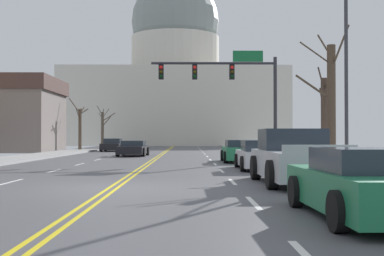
# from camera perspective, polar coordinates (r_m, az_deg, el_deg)

# --- Properties ---
(ground) EXTENTS (20.00, 180.00, 0.20)m
(ground) POSITION_cam_1_polar(r_m,az_deg,el_deg) (14.70, -8.66, -6.46)
(ground) COLOR #4E4E53
(signal_gantry) EXTENTS (7.91, 0.41, 6.71)m
(signal_gantry) POSITION_cam_1_polar(r_m,az_deg,el_deg) (32.62, 4.25, 5.28)
(signal_gantry) COLOR #28282D
(signal_gantry) RESTS_ON ground
(street_lamp_right) EXTENTS (2.39, 0.24, 7.69)m
(street_lamp_right) POSITION_cam_1_polar(r_m,az_deg,el_deg) (20.88, 15.81, 8.14)
(street_lamp_right) COLOR #333338
(street_lamp_right) RESTS_ON ground
(capitol_building) EXTENTS (35.66, 21.91, 30.90)m
(capitol_building) POSITION_cam_1_polar(r_m,az_deg,el_deg) (88.43, -1.86, 4.93)
(capitol_building) COLOR beige
(capitol_building) RESTS_ON ground
(sedan_near_00) EXTENTS (2.13, 4.52, 1.25)m
(sedan_near_00) POSITION_cam_1_polar(r_m,az_deg,el_deg) (29.33, 5.40, -2.58)
(sedan_near_00) COLOR #1E7247
(sedan_near_00) RESTS_ON ground
(sedan_near_01) EXTENTS (1.97, 4.63, 1.27)m
(sedan_near_01) POSITION_cam_1_polar(r_m,az_deg,el_deg) (22.69, 7.48, -3.06)
(sedan_near_01) COLOR silver
(sedan_near_01) RESTS_ON ground
(pickup_truck_near_02) EXTENTS (2.39, 5.33, 1.68)m
(pickup_truck_near_02) POSITION_cam_1_polar(r_m,az_deg,el_deg) (16.11, 11.41, -3.38)
(pickup_truck_near_02) COLOR #ADB2B7
(pickup_truck_near_02) RESTS_ON ground
(sedan_near_03) EXTENTS (2.18, 4.53, 1.23)m
(sedan_near_03) POSITION_cam_1_polar(r_m,az_deg,el_deg) (9.64, 18.88, -5.96)
(sedan_near_03) COLOR #1E7247
(sedan_near_03) RESTS_ON ground
(sedan_oncoming_00) EXTENTS (2.18, 4.48, 1.13)m
(sedan_oncoming_00) POSITION_cam_1_polar(r_m,az_deg,el_deg) (38.48, -6.51, -2.28)
(sedan_oncoming_00) COLOR black
(sedan_oncoming_00) RESTS_ON ground
(sedan_oncoming_01) EXTENTS (2.05, 4.59, 1.25)m
(sedan_oncoming_01) POSITION_cam_1_polar(r_m,az_deg,el_deg) (51.52, -8.76, -1.90)
(sedan_oncoming_01) COLOR black
(sedan_oncoming_01) RESTS_ON ground
(bare_tree_00) EXTENTS (1.36, 2.26, 4.67)m
(bare_tree_00) POSITION_cam_1_polar(r_m,az_deg,el_deg) (26.78, 14.41, 1.21)
(bare_tree_00) COLOR #423328
(bare_tree_00) RESTS_ON ground
(bare_tree_01) EXTENTS (2.03, 2.35, 5.20)m
(bare_tree_01) POSITION_cam_1_polar(r_m,az_deg,el_deg) (53.29, -12.27, 0.16)
(bare_tree_01) COLOR brown
(bare_tree_01) RESTS_ON ground
(bare_tree_02) EXTENTS (1.86, 2.08, 5.73)m
(bare_tree_02) POSITION_cam_1_polar(r_m,az_deg,el_deg) (21.99, 15.09, 2.62)
(bare_tree_02) COLOR #4C3D2D
(bare_tree_02) RESTS_ON ground
(bare_tree_03) EXTENTS (2.23, 1.72, 5.25)m
(bare_tree_03) POSITION_cam_1_polar(r_m,az_deg,el_deg) (67.83, -9.83, 0.03)
(bare_tree_03) COLOR brown
(bare_tree_03) RESTS_ON ground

